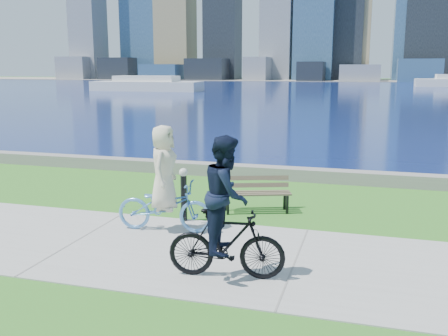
% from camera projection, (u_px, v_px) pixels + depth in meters
% --- Properties ---
extents(ground, '(320.00, 320.00, 0.00)m').
position_uv_depth(ground, '(295.00, 264.00, 8.12)').
color(ground, '#28671B').
rests_on(ground, ground).
extents(concrete_path, '(80.00, 3.50, 0.02)m').
position_uv_depth(concrete_path, '(295.00, 263.00, 8.12)').
color(concrete_path, '#989793').
rests_on(concrete_path, ground).
extents(seawall, '(90.00, 0.50, 0.35)m').
position_uv_depth(seawall, '(327.00, 176.00, 13.92)').
color(seawall, slate).
rests_on(seawall, ground).
extents(bay_water, '(320.00, 131.00, 0.01)m').
position_uv_depth(bay_water, '(363.00, 89.00, 75.92)').
color(bay_water, '#0C1B4F').
rests_on(bay_water, ground).
extents(far_shore, '(320.00, 30.00, 0.12)m').
position_uv_depth(far_shore, '(367.00, 80.00, 130.52)').
color(far_shore, gray).
rests_on(far_shore, ground).
extents(ferry_near, '(15.57, 4.45, 2.11)m').
position_uv_depth(ferry_near, '(147.00, 85.00, 69.80)').
color(ferry_near, silver).
rests_on(ferry_near, ground).
extents(park_bench, '(1.57, 0.97, 0.77)m').
position_uv_depth(park_bench, '(256.00, 191.00, 11.03)').
color(park_bench, black).
rests_on(park_bench, ground).
extents(bollard_lamp, '(0.18, 0.18, 1.13)m').
position_uv_depth(bollard_lamp, '(184.00, 191.00, 10.24)').
color(bollard_lamp, black).
rests_on(bollard_lamp, ground).
extents(cyclist_woman, '(0.84, 1.93, 2.06)m').
position_uv_depth(cyclist_woman, '(164.00, 192.00, 9.58)').
color(cyclist_woman, '#5894D6').
rests_on(cyclist_woman, ground).
extents(cyclist_man, '(0.75, 1.81, 2.16)m').
position_uv_depth(cyclist_man, '(226.00, 219.00, 7.37)').
color(cyclist_man, black).
rests_on(cyclist_man, ground).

